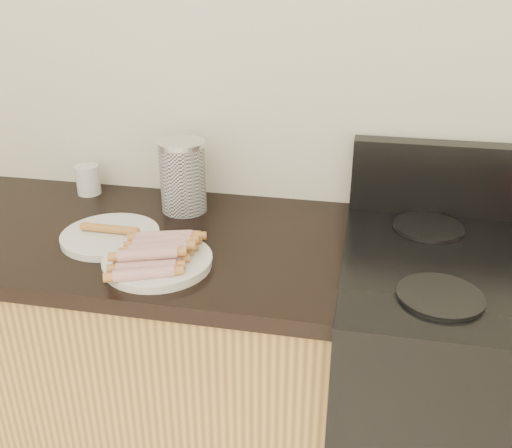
% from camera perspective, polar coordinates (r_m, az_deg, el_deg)
% --- Properties ---
extents(wall_back, '(4.00, 0.04, 2.60)m').
position_cam_1_polar(wall_back, '(1.64, -4.27, 16.20)').
color(wall_back, silver).
rests_on(wall_back, ground).
extents(stove, '(0.76, 0.65, 0.91)m').
position_cam_1_polar(stove, '(1.69, 21.24, -17.55)').
color(stove, black).
rests_on(stove, floor).
extents(stove_panel, '(0.76, 0.06, 0.20)m').
position_cam_1_polar(stove_panel, '(1.65, 22.88, 3.87)').
color(stove_panel, black).
rests_on(stove_panel, stove).
extents(burner_near_left, '(0.18, 0.18, 0.01)m').
position_cam_1_polar(burner_near_left, '(1.25, 17.92, -6.87)').
color(burner_near_left, black).
rests_on(burner_near_left, stove).
extents(burner_far_left, '(0.18, 0.18, 0.01)m').
position_cam_1_polar(burner_far_left, '(1.55, 16.87, -0.27)').
color(burner_far_left, black).
rests_on(burner_far_left, stove).
extents(main_plate, '(0.31, 0.31, 0.02)m').
position_cam_1_polar(main_plate, '(1.35, -9.79, -3.85)').
color(main_plate, white).
rests_on(main_plate, counter_slab).
extents(side_plate, '(0.31, 0.31, 0.02)m').
position_cam_1_polar(side_plate, '(1.50, -14.35, -1.16)').
color(side_plate, white).
rests_on(side_plate, counter_slab).
extents(hotdog_pile, '(0.13, 0.25, 0.05)m').
position_cam_1_polar(hotdog_pile, '(1.33, -9.88, -2.68)').
color(hotdog_pile, '#9D3231').
rests_on(hotdog_pile, main_plate).
extents(plain_sausages, '(0.14, 0.02, 0.02)m').
position_cam_1_polar(plain_sausages, '(1.49, -14.43, -0.48)').
color(plain_sausages, orange).
rests_on(plain_sausages, side_plate).
extents(canister, '(0.13, 0.13, 0.20)m').
position_cam_1_polar(canister, '(1.60, -7.33, 4.75)').
color(canister, white).
rests_on(canister, counter_slab).
extents(mug, '(0.08, 0.08, 0.09)m').
position_cam_1_polar(mug, '(1.79, -16.45, 4.26)').
color(mug, white).
rests_on(mug, counter_slab).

